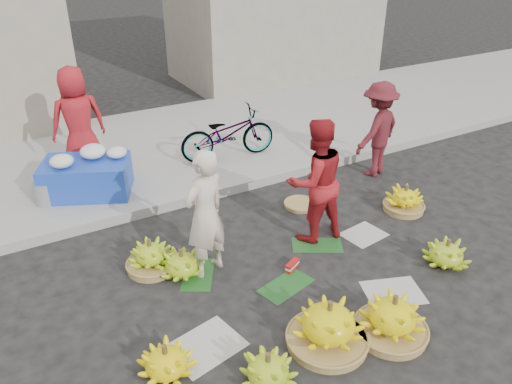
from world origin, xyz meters
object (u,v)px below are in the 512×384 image
vendor_cream (205,214)px  bicycle (228,134)px  banana_bunch_0 (166,361)px  banana_bunch_4 (446,253)px  flower_table (87,175)px

vendor_cream → bicycle: 3.09m
banana_bunch_0 → bicycle: 4.68m
banana_bunch_4 → bicycle: bearing=104.2°
flower_table → bicycle: (2.41, 0.14, 0.14)m
banana_bunch_4 → vendor_cream: vendor_cream is taller
banana_bunch_0 → flower_table: flower_table is taller
banana_bunch_0 → banana_bunch_4: banana_bunch_4 is taller
flower_table → bicycle: size_ratio=0.87×
banana_bunch_4 → banana_bunch_0: bearing=179.0°
banana_bunch_0 → banana_bunch_4: 3.59m
banana_bunch_0 → bicycle: size_ratio=0.39×
banana_bunch_0 → vendor_cream: vendor_cream is taller
bicycle → banana_bunch_0: bearing=153.1°
banana_bunch_0 → flower_table: size_ratio=0.44×
bicycle → banana_bunch_4: bearing=-159.0°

